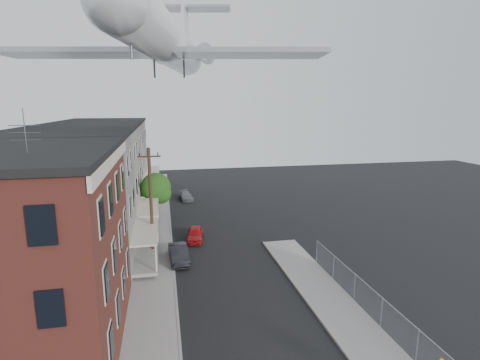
{
  "coord_description": "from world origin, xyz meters",
  "views": [
    {
      "loc": [
        -4.51,
        -11.84,
        12.28
      ],
      "look_at": [
        -0.26,
        8.64,
        8.06
      ],
      "focal_mm": 28.0,
      "sensor_mm": 36.0,
      "label": 1
    }
  ],
  "objects_px": {
    "car_near": "(195,234)",
    "airplane": "(167,43)",
    "street_tree": "(157,189)",
    "car_far": "(186,196)",
    "car_mid": "(179,254)",
    "utility_pole": "(151,201)"
  },
  "relations": [
    {
      "from": "car_mid",
      "to": "airplane",
      "type": "xyz_separation_m",
      "value": [
        -0.13,
        6.62,
        16.91
      ]
    },
    {
      "from": "street_tree",
      "to": "car_far",
      "type": "relative_size",
      "value": 1.41
    },
    {
      "from": "car_near",
      "to": "utility_pole",
      "type": "bearing_deg",
      "value": -133.19
    },
    {
      "from": "utility_pole",
      "to": "car_far",
      "type": "distance_m",
      "value": 19.02
    },
    {
      "from": "car_mid",
      "to": "car_far",
      "type": "relative_size",
      "value": 1.07
    },
    {
      "from": "car_near",
      "to": "airplane",
      "type": "xyz_separation_m",
      "value": [
        -1.83,
        2.12,
        16.95
      ]
    },
    {
      "from": "car_near",
      "to": "airplane",
      "type": "height_order",
      "value": "airplane"
    },
    {
      "from": "car_far",
      "to": "airplane",
      "type": "distance_m",
      "value": 21.54
    },
    {
      "from": "car_mid",
      "to": "street_tree",
      "type": "bearing_deg",
      "value": 94.38
    },
    {
      "from": "car_mid",
      "to": "airplane",
      "type": "distance_m",
      "value": 18.16
    },
    {
      "from": "car_far",
      "to": "airplane",
      "type": "bearing_deg",
      "value": -105.95
    },
    {
      "from": "car_far",
      "to": "car_mid",
      "type": "bearing_deg",
      "value": -102.75
    },
    {
      "from": "airplane",
      "to": "utility_pole",
      "type": "bearing_deg",
      "value": -110.01
    },
    {
      "from": "car_mid",
      "to": "airplane",
      "type": "height_order",
      "value": "airplane"
    },
    {
      "from": "utility_pole",
      "to": "car_mid",
      "type": "relative_size",
      "value": 2.27
    },
    {
      "from": "utility_pole",
      "to": "car_far",
      "type": "relative_size",
      "value": 2.44
    },
    {
      "from": "car_near",
      "to": "car_mid",
      "type": "relative_size",
      "value": 0.91
    },
    {
      "from": "street_tree",
      "to": "car_far",
      "type": "xyz_separation_m",
      "value": [
        3.47,
        8.25,
        -2.91
      ]
    },
    {
      "from": "street_tree",
      "to": "car_near",
      "type": "xyz_separation_m",
      "value": [
        3.37,
        -6.92,
        -2.84
      ]
    },
    {
      "from": "utility_pole",
      "to": "airplane",
      "type": "height_order",
      "value": "airplane"
    },
    {
      "from": "utility_pole",
      "to": "car_far",
      "type": "bearing_deg",
      "value": 78.19
    },
    {
      "from": "airplane",
      "to": "street_tree",
      "type": "bearing_deg",
      "value": 107.8
    }
  ]
}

